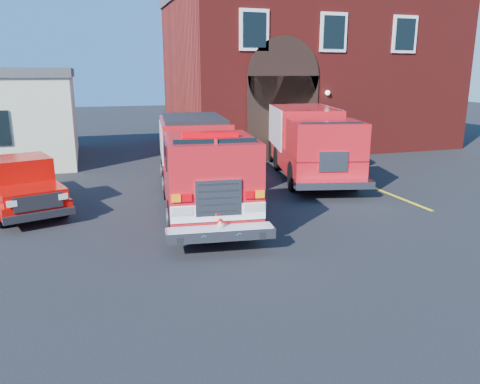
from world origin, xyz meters
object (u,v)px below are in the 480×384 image
object	(u,v)px
fire_engine	(200,163)
pickup_truck	(20,184)
secondary_truck	(308,139)
fire_station	(305,71)

from	to	relation	value
fire_engine	pickup_truck	distance (m)	5.64
fire_engine	secondary_truck	xyz separation A→B (m)	(5.38, 3.22, 0.09)
secondary_truck	fire_station	bearing A→B (deg)	65.73
fire_station	secondary_truck	distance (m)	9.54
fire_engine	fire_station	bearing A→B (deg)	51.65
secondary_truck	pickup_truck	bearing A→B (deg)	-170.07
fire_engine	pickup_truck	xyz separation A→B (m)	(-5.45, 1.33, -0.59)
pickup_truck	secondary_truck	xyz separation A→B (m)	(10.83, 1.90, 0.68)
fire_station	pickup_truck	xyz separation A→B (m)	(-14.58, -10.21, -3.46)
fire_station	fire_engine	world-z (taller)	fire_station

